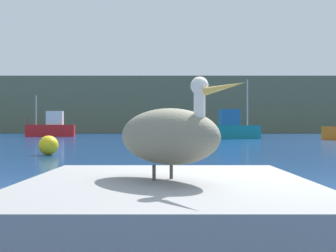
# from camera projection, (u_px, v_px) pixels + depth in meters

# --- Properties ---
(ground_plane) EXTENTS (260.00, 260.00, 0.00)m
(ground_plane) POSITION_uv_depth(u_px,v_px,m) (265.00, 226.00, 4.27)
(ground_plane) COLOR navy
(hillside_backdrop) EXTENTS (140.00, 12.02, 9.56)m
(hillside_backdrop) POSITION_uv_depth(u_px,v_px,m) (174.00, 106.00, 72.91)
(hillside_backdrop) COLOR #5B664C
(hillside_backdrop) RESTS_ON ground
(pier_dock) EXTENTS (2.43, 2.66, 0.60)m
(pier_dock) POSITION_uv_depth(u_px,v_px,m) (167.00, 216.00, 3.42)
(pier_dock) COLOR gray
(pier_dock) RESTS_ON ground
(pelican) EXTENTS (1.14, 1.32, 0.84)m
(pelican) POSITION_uv_depth(u_px,v_px,m) (168.00, 136.00, 3.42)
(pelican) COLOR gray
(pelican) RESTS_ON pier_dock
(fishing_boat_teal) EXTENTS (4.97, 2.22, 5.27)m
(fishing_boat_teal) POSITION_uv_depth(u_px,v_px,m) (231.00, 128.00, 35.68)
(fishing_boat_teal) COLOR teal
(fishing_boat_teal) RESTS_ON ground
(fishing_boat_red) EXTENTS (5.15, 2.00, 4.38)m
(fishing_boat_red) POSITION_uv_depth(u_px,v_px,m) (52.00, 128.00, 42.98)
(fishing_boat_red) COLOR red
(fishing_boat_red) RESTS_ON ground
(mooring_buoy) EXTENTS (0.73, 0.73, 0.73)m
(mooring_buoy) POSITION_uv_depth(u_px,v_px,m) (49.00, 145.00, 15.00)
(mooring_buoy) COLOR yellow
(mooring_buoy) RESTS_ON ground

